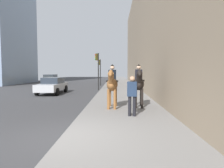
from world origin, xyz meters
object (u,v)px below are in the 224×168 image
mounted_horse_near (112,84)px  car_near_lane (51,79)px  mounted_horse_far (139,83)px  traffic_light_near_curb (98,65)px  car_mid_lane (53,85)px  traffic_light_far_curb (100,68)px  pedestrian_greeting (132,93)px

mounted_horse_near → car_near_lane: size_ratio=0.50×
mounted_horse_far → traffic_light_near_curb: (10.48, 3.14, 1.21)m
car_mid_lane → traffic_light_far_curb: traffic_light_far_curb is taller
mounted_horse_near → traffic_light_far_curb: bearing=-170.3°
mounted_horse_near → traffic_light_far_curb: (17.32, 2.05, 1.04)m
car_near_lane → traffic_light_far_curb: size_ratio=1.26×
traffic_light_far_curb → mounted_horse_near: bearing=-173.3°
traffic_light_near_curb → mounted_horse_near: bearing=-170.8°
pedestrian_greeting → car_near_lane: (23.91, 11.23, -0.33)m
pedestrian_greeting → car_near_lane: pedestrian_greeting is taller
car_near_lane → mounted_horse_near: bearing=-156.3°
car_mid_lane → traffic_light_near_curb: traffic_light_near_curb is taller
traffic_light_far_curb → mounted_horse_far: bearing=-168.5°
mounted_horse_near → traffic_light_far_curb: 17.48m
mounted_horse_near → car_mid_lane: mounted_horse_near is taller
pedestrian_greeting → car_mid_lane: bearing=43.7°
car_near_lane → traffic_light_near_curb: traffic_light_near_curb is taller
pedestrian_greeting → traffic_light_far_curb: size_ratio=0.48×
pedestrian_greeting → mounted_horse_near: bearing=35.3°
mounted_horse_near → mounted_horse_far: mounted_horse_far is taller
mounted_horse_near → car_mid_lane: 9.34m
mounted_horse_near → pedestrian_greeting: 2.05m
pedestrian_greeting → traffic_light_near_curb: bearing=21.3°
mounted_horse_near → pedestrian_greeting: mounted_horse_near is taller
traffic_light_near_curb → traffic_light_far_curb: traffic_light_near_curb is taller
car_mid_lane → pedestrian_greeting: bearing=34.6°
mounted_horse_far → traffic_light_near_curb: bearing=-159.3°
traffic_light_near_curb → traffic_light_far_curb: 6.54m
pedestrian_greeting → traffic_light_far_curb: traffic_light_far_curb is taller
traffic_light_near_curb → traffic_light_far_curb: size_ratio=1.08×
car_near_lane → car_mid_lane: (-14.54, -4.87, -0.01)m
mounted_horse_far → traffic_light_near_curb: 11.01m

